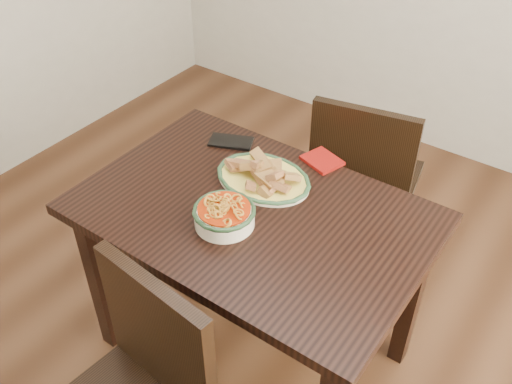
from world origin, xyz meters
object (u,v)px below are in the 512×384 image
Objects in this scene: chair_far at (363,177)px; smartphone at (231,142)px; fish_plate at (263,171)px; noodle_bowl at (224,213)px; dining_table at (253,232)px.

chair_far is 5.40× the size of smartphone.
chair_far reaches higher than fish_plate.
noodle_bowl reaches higher than smartphone.
noodle_bowl is (0.03, -0.26, -0.00)m from fish_plate.
dining_table is 5.67× the size of noodle_bowl.
chair_far reaches higher than smartphone.
fish_plate is at bearing 96.15° from noodle_bowl.
dining_table is 0.19m from noodle_bowl.
chair_far reaches higher than noodle_bowl.
dining_table is at bearing -68.15° from fish_plate.
chair_far is at bearing 22.93° from smartphone.
dining_table is at bearing 74.24° from noodle_bowl.
dining_table is 0.22m from fish_plate.
noodle_bowl is at bearing -83.85° from fish_plate.
fish_plate is (-0.15, -0.54, 0.30)m from chair_far.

